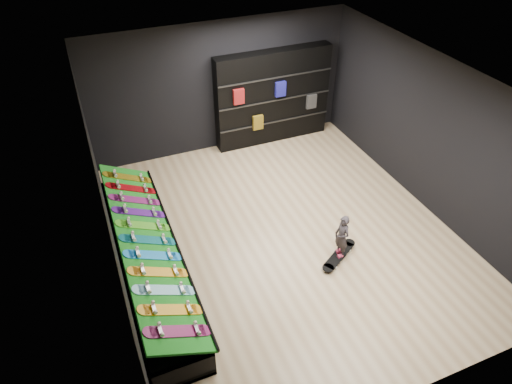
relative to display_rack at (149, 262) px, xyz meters
name	(u,v)px	position (x,y,z in m)	size (l,w,h in m)	color
floor	(284,234)	(2.55, 0.00, -0.25)	(6.00, 7.00, 0.01)	#CBB289
ceiling	(292,86)	(2.55, 0.00, 2.75)	(6.00, 7.00, 0.01)	white
wall_back	(221,87)	(2.55, 3.50, 1.25)	(6.00, 0.02, 3.00)	black
wall_front	(421,330)	(2.55, -3.50, 1.25)	(6.00, 0.02, 3.00)	black
wall_left	(107,212)	(-0.45, 0.00, 1.25)	(0.02, 7.00, 3.00)	black
wall_right	(430,134)	(5.55, 0.00, 1.25)	(0.02, 7.00, 3.00)	black
display_rack	(149,262)	(0.00, 0.00, 0.00)	(0.90, 4.50, 0.50)	black
turf_ramp	(148,241)	(0.05, 0.00, 0.46)	(1.00, 4.50, 0.04)	#106B14
back_shelving	(273,97)	(3.77, 3.32, 0.87)	(2.80, 0.33, 2.24)	black
floor_skateboard	(339,256)	(3.17, -0.95, -0.21)	(0.98, 0.22, 0.09)	black
child	(341,244)	(3.17, -0.95, 0.10)	(0.19, 0.14, 0.51)	black
display_board_0	(178,331)	(0.06, -1.90, 0.49)	(0.98, 0.22, 0.09)	#E5198C
display_board_1	(171,310)	(0.06, -1.52, 0.49)	(0.98, 0.22, 0.09)	yellow
display_board_2	(165,290)	(0.06, -1.14, 0.49)	(0.98, 0.22, 0.09)	#0CB2E5
display_board_3	(159,272)	(0.06, -0.76, 0.49)	(0.98, 0.22, 0.09)	orange
display_board_4	(153,255)	(0.06, -0.38, 0.49)	(0.98, 0.22, 0.09)	blue
display_board_5	(148,240)	(0.06, 0.00, 0.49)	(0.98, 0.22, 0.09)	#0C8C99
display_board_6	(144,225)	(0.06, 0.38, 0.49)	(0.98, 0.22, 0.09)	green
display_board_7	(139,212)	(0.06, 0.76, 0.49)	(0.98, 0.22, 0.09)	purple
display_board_8	(135,200)	(0.06, 1.14, 0.49)	(0.98, 0.22, 0.09)	#2626BF
display_board_9	(131,188)	(0.06, 1.52, 0.49)	(0.98, 0.22, 0.09)	red
display_board_10	(128,177)	(0.06, 1.90, 0.49)	(0.98, 0.22, 0.09)	yellow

